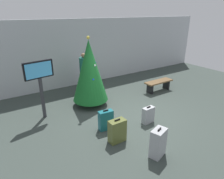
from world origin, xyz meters
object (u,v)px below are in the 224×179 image
(traveller_0, at_px, (84,73))
(suitcase_2, at_px, (148,115))
(suitcase_1, at_px, (117,131))
(suitcase_3, at_px, (106,120))
(waiting_bench, at_px, (159,84))
(flight_info_kiosk, at_px, (40,79))
(suitcase_0, at_px, (158,143))
(holiday_tree, at_px, (90,71))

(traveller_0, bearing_deg, suitcase_2, -80.66)
(suitcase_1, relative_size, suitcase_3, 1.06)
(waiting_bench, height_order, suitcase_2, suitcase_2)
(waiting_bench, height_order, suitcase_1, suitcase_1)
(suitcase_3, bearing_deg, flight_info_kiosk, 126.85)
(suitcase_1, xyz_separation_m, suitcase_2, (1.43, 0.28, -0.06))
(suitcase_0, distance_m, suitcase_2, 1.63)
(flight_info_kiosk, bearing_deg, traveller_0, 29.69)
(suitcase_1, xyz_separation_m, suitcase_3, (0.06, 0.70, -0.02))
(flight_info_kiosk, xyz_separation_m, suitcase_3, (1.37, -1.83, -1.09))
(waiting_bench, distance_m, suitcase_1, 4.31)
(suitcase_0, bearing_deg, suitcase_1, 115.64)
(flight_info_kiosk, height_order, suitcase_0, flight_info_kiosk)
(flight_info_kiosk, relative_size, traveller_0, 1.11)
(flight_info_kiosk, relative_size, suitcase_2, 3.39)
(traveller_0, bearing_deg, waiting_bench, -29.70)
(suitcase_2, height_order, suitcase_3, suitcase_3)
(holiday_tree, height_order, suitcase_1, holiday_tree)
(suitcase_0, xyz_separation_m, suitcase_1, (-0.51, 1.06, -0.05))
(suitcase_0, height_order, suitcase_2, suitcase_0)
(waiting_bench, bearing_deg, holiday_tree, 172.93)
(suitcase_0, distance_m, suitcase_1, 1.18)
(holiday_tree, xyz_separation_m, flight_info_kiosk, (-1.80, 0.02, 0.03))
(suitcase_1, bearing_deg, flight_info_kiosk, 117.35)
(suitcase_2, bearing_deg, suitcase_0, -124.48)
(waiting_bench, distance_m, suitcase_2, 2.97)
(holiday_tree, distance_m, flight_info_kiosk, 1.80)
(holiday_tree, height_order, suitcase_0, holiday_tree)
(holiday_tree, distance_m, waiting_bench, 3.45)
(suitcase_1, bearing_deg, waiting_bench, 29.28)
(flight_info_kiosk, distance_m, waiting_bench, 5.20)
(suitcase_1, bearing_deg, traveller_0, 77.22)
(flight_info_kiosk, xyz_separation_m, waiting_bench, (5.07, -0.42, -1.05))
(flight_info_kiosk, height_order, waiting_bench, flight_info_kiosk)
(flight_info_kiosk, distance_m, suitcase_1, 3.05)
(suitcase_1, bearing_deg, suitcase_2, 11.04)
(waiting_bench, bearing_deg, suitcase_2, -141.89)
(flight_info_kiosk, relative_size, suitcase_0, 2.49)
(suitcase_1, height_order, suitcase_2, suitcase_1)
(traveller_0, xyz_separation_m, suitcase_1, (-0.85, -3.77, -0.61))
(flight_info_kiosk, bearing_deg, suitcase_0, -63.15)
(flight_info_kiosk, distance_m, suitcase_0, 4.16)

